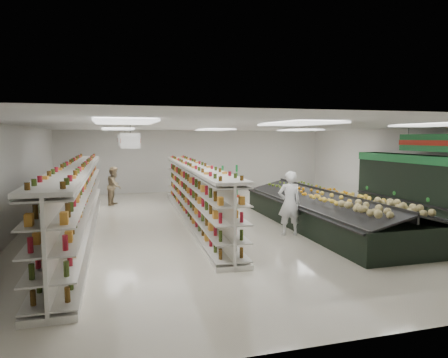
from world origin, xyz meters
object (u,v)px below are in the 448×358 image
object	(u,v)px
produce_island	(329,210)
shopper_main	(289,203)
soda_endcap	(226,184)
gondola_center	(194,195)
shopper_background	(114,186)
gondola_left	(78,203)

from	to	relation	value
produce_island	shopper_main	distance (m)	1.83
soda_endcap	gondola_center	bearing A→B (deg)	-119.23
gondola_center	soda_endcap	size ratio (longest dim) A/B	7.69
gondola_center	shopper_background	size ratio (longest dim) A/B	6.83
produce_island	shopper_background	size ratio (longest dim) A/B	4.85
gondola_left	shopper_background	xyz separation A→B (m)	(1.07, 5.13, -0.13)
gondola_left	shopper_background	size ratio (longest dim) A/B	7.28
gondola_left	shopper_main	distance (m)	6.15
gondola_left	soda_endcap	world-z (taller)	gondola_left
gondola_left	produce_island	xyz separation A→B (m)	(7.60, -1.03, -0.40)
shopper_background	gondola_center	bearing A→B (deg)	-128.98
gondola_center	shopper_background	world-z (taller)	gondola_center
gondola_center	produce_island	bearing A→B (deg)	-26.96
gondola_center	produce_island	world-z (taller)	gondola_center
produce_island	shopper_background	distance (m)	8.98
gondola_left	gondola_center	size ratio (longest dim) A/B	1.07
shopper_background	produce_island	bearing A→B (deg)	-115.85
gondola_left	gondola_center	xyz separation A→B (m)	(3.68, 1.18, -0.06)
gondola_center	gondola_left	bearing A→B (deg)	-159.68
gondola_center	shopper_main	distance (m)	3.61
shopper_main	gondola_left	bearing A→B (deg)	-8.07
gondola_center	produce_island	size ratio (longest dim) A/B	1.41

